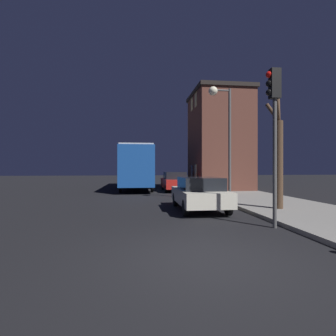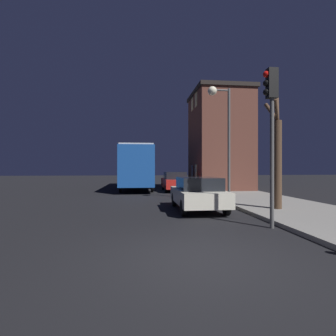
{
  "view_description": "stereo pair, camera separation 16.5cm",
  "coord_description": "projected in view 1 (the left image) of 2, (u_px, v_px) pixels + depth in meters",
  "views": [
    {
      "loc": [
        -1.42,
        -5.12,
        1.81
      ],
      "look_at": [
        0.82,
        13.54,
        1.82
      ],
      "focal_mm": 28.0,
      "sensor_mm": 36.0,
      "label": 1
    },
    {
      "loc": [
        -1.26,
        -5.14,
        1.81
      ],
      "look_at": [
        0.82,
        13.54,
        1.82
      ],
      "focal_mm": 28.0,
      "sensor_mm": 36.0,
      "label": 2
    }
  ],
  "objects": [
    {
      "name": "car_mid_lane",
      "position": [
        174.0,
        181.0,
        20.62
      ],
      "size": [
        1.75,
        4.3,
        1.52
      ],
      "color": "#B21E19",
      "rests_on": "ground"
    },
    {
      "name": "brick_building",
      "position": [
        219.0,
        140.0,
        21.56
      ],
      "size": [
        4.44,
        5.45,
        7.96
      ],
      "color": "brown",
      "rests_on": "sidewalk"
    },
    {
      "name": "car_near_lane",
      "position": [
        199.0,
        193.0,
        11.23
      ],
      "size": [
        1.86,
        4.0,
        1.42
      ],
      "color": "beige",
      "rests_on": "ground"
    },
    {
      "name": "traffic_light",
      "position": [
        274.0,
        115.0,
        7.91
      ],
      "size": [
        0.43,
        0.24,
        4.82
      ],
      "color": "#4C4C4C",
      "rests_on": "ground"
    },
    {
      "name": "bus",
      "position": [
        136.0,
        165.0,
        23.18
      ],
      "size": [
        2.55,
        11.22,
        3.55
      ],
      "color": "#194793",
      "rests_on": "ground"
    },
    {
      "name": "bare_tree",
      "position": [
        278.0,
        156.0,
        10.89
      ],
      "size": [
        0.88,
        1.3,
        5.2
      ],
      "color": "#473323",
      "rests_on": "sidewalk"
    },
    {
      "name": "ground_plane",
      "position": [
        208.0,
        258.0,
        5.25
      ],
      "size": [
        120.0,
        120.0,
        0.0
      ],
      "primitive_type": "plane",
      "color": "black"
    },
    {
      "name": "streetlamp",
      "position": [
        222.0,
        118.0,
        13.72
      ],
      "size": [
        1.21,
        0.47,
        5.94
      ],
      "color": "#4C4C4C",
      "rests_on": "sidewalk"
    }
  ]
}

